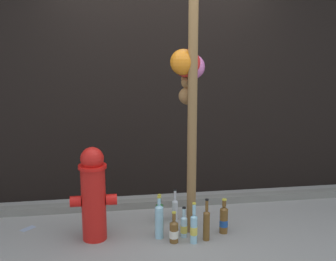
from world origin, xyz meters
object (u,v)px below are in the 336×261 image
bottle_0 (194,228)px  bottle_5 (206,224)px  bottle_4 (175,208)px  bottle_6 (174,231)px  bottle_1 (224,219)px  memorial_post (190,56)px  bottle_7 (160,211)px  fire_hydrant (93,193)px  bottle_3 (184,226)px  bottle_2 (159,220)px

bottle_0 → bottle_5: bearing=17.8°
bottle_0 → bottle_4: 0.55m
bottle_4 → bottle_6: 0.51m
bottle_1 → bottle_4: bottle_1 is taller
memorial_post → bottle_4: (-0.09, 0.22, -1.54)m
bottle_0 → bottle_7: size_ratio=1.30×
fire_hydrant → bottle_1: size_ratio=2.56×
bottle_5 → bottle_6: bearing=179.3°
bottle_3 → bottle_7: size_ratio=0.99×
bottle_3 → bottle_2: bearing=176.1°
bottle_4 → bottle_5: size_ratio=0.81×
bottle_5 → bottle_1: bearing=31.0°
memorial_post → bottle_7: memorial_post is taller
bottle_0 → bottle_1: (0.33, 0.16, -0.01)m
memorial_post → bottle_2: (-0.31, -0.16, -1.49)m
bottle_7 → memorial_post: bearing=-34.5°
fire_hydrant → bottle_4: 0.92m
bottle_2 → bottle_5: bottle_2 is taller
bottle_6 → bottle_7: size_ratio=1.00×
memorial_post → bottle_3: 1.57m
bottle_1 → bottle_3: size_ratio=1.16×
fire_hydrant → bottle_1: (1.21, -0.07, -0.30)m
bottle_5 → bottle_7: (-0.37, 0.45, -0.04)m
bottle_2 → fire_hydrant: bearing=173.0°
bottle_1 → bottle_7: 0.66m
fire_hydrant → bottle_7: size_ratio=2.96×
bottle_3 → bottle_5: 0.22m
bottle_0 → bottle_4: bottle_0 is taller
fire_hydrant → bottle_1: fire_hydrant is taller
fire_hydrant → bottle_7: (0.64, 0.27, -0.32)m
bottle_3 → bottle_7: (-0.18, 0.36, 0.01)m
bottle_3 → bottle_4: 0.40m
bottle_1 → bottle_6: bearing=-167.0°
memorial_post → fire_hydrant: memorial_post is taller
fire_hydrant → bottle_4: size_ratio=2.69×
fire_hydrant → bottle_3: fire_hydrant is taller
fire_hydrant → bottle_0: fire_hydrant is taller
bottle_1 → bottle_6: (-0.50, -0.12, -0.03)m
memorial_post → bottle_2: 1.53m
fire_hydrant → bottle_2: 0.65m
bottle_2 → bottle_6: bearing=-42.6°
fire_hydrant → bottle_1: bearing=-3.1°
bottle_3 → bottle_6: bearing=-139.8°
bottle_4 → bottle_6: (-0.10, -0.50, -0.02)m
bottle_4 → bottle_7: (-0.17, -0.05, -0.01)m
bottle_6 → fire_hydrant: bearing=165.6°
bottle_2 → bottle_6: 0.17m
bottle_3 → bottle_7: bearing=116.8°
bottle_3 → bottle_6: 0.15m
bottle_0 → bottle_2: 0.33m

